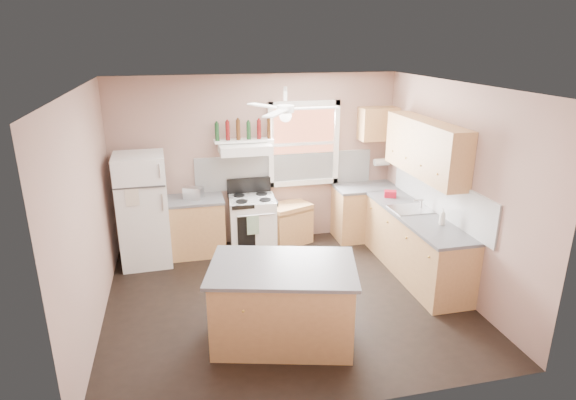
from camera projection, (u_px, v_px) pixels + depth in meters
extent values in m
plane|color=black|center=(286.00, 299.00, 6.24)|extent=(4.50, 4.50, 0.00)
plane|color=white|center=(285.00, 86.00, 5.37)|extent=(4.50, 4.50, 0.00)
cube|color=#906E60|center=(257.00, 161.00, 7.67)|extent=(4.50, 0.05, 2.70)
cube|color=#906E60|center=(455.00, 188.00, 6.30)|extent=(0.05, 4.00, 2.70)
cube|color=#906E60|center=(85.00, 216.00, 5.32)|extent=(0.05, 4.00, 2.70)
cube|color=white|center=(285.00, 170.00, 7.79)|extent=(2.90, 0.03, 0.55)
cube|color=white|center=(439.00, 194.00, 6.62)|extent=(0.03, 2.60, 0.55)
cube|color=brown|center=(304.00, 144.00, 7.72)|extent=(1.00, 0.02, 1.20)
cube|color=white|center=(304.00, 144.00, 7.69)|extent=(1.16, 0.07, 1.36)
cube|color=white|center=(143.00, 210.00, 7.01)|extent=(0.73, 0.71, 1.66)
cube|color=#A67645|center=(195.00, 227.00, 7.44)|extent=(0.90, 0.60, 0.86)
cube|color=#4F4F52|center=(193.00, 200.00, 7.30)|extent=(0.92, 0.62, 0.04)
cube|color=silver|center=(193.00, 193.00, 7.26)|extent=(0.32, 0.26, 0.18)
cube|color=white|center=(253.00, 224.00, 7.58)|extent=(0.75, 0.69, 0.86)
cube|color=white|center=(245.00, 149.00, 7.28)|extent=(0.78, 0.50, 0.14)
cube|color=white|center=(244.00, 141.00, 7.36)|extent=(0.90, 0.26, 0.03)
cube|color=#A67645|center=(289.00, 224.00, 7.85)|extent=(0.78, 0.66, 0.67)
cube|color=#A67645|center=(365.00, 213.00, 8.05)|extent=(1.00, 0.60, 0.86)
cube|color=#A67645|center=(415.00, 245.00, 6.80)|extent=(0.60, 2.20, 0.86)
cube|color=#4F4F52|center=(366.00, 187.00, 7.90)|extent=(1.02, 0.62, 0.04)
cube|color=#4F4F52|center=(417.00, 216.00, 6.65)|extent=(0.62, 2.22, 0.04)
cube|color=silver|center=(411.00, 210.00, 6.83)|extent=(0.55, 0.45, 0.03)
cylinder|color=silver|center=(421.00, 204.00, 6.84)|extent=(0.03, 0.03, 0.14)
cube|color=#A67645|center=(425.00, 148.00, 6.58)|extent=(0.33, 1.80, 0.76)
cube|color=#A67645|center=(378.00, 124.00, 7.74)|extent=(0.60, 0.33, 0.52)
cylinder|color=white|center=(382.00, 162.00, 8.00)|extent=(0.26, 0.12, 0.12)
cube|color=#A67645|center=(283.00, 304.00, 5.30)|extent=(1.68, 1.29, 0.86)
cube|color=#4F4F52|center=(283.00, 267.00, 5.16)|extent=(1.78, 1.40, 0.04)
cylinder|color=white|center=(285.00, 109.00, 5.45)|extent=(0.20, 0.20, 0.08)
imported|color=silver|center=(442.00, 217.00, 6.24)|extent=(0.09, 0.09, 0.22)
cube|color=red|center=(390.00, 194.00, 7.34)|extent=(0.21, 0.18, 0.10)
cylinder|color=#143819|center=(217.00, 132.00, 7.23)|extent=(0.06, 0.06, 0.27)
cylinder|color=#590F0F|center=(228.00, 131.00, 7.26)|extent=(0.06, 0.06, 0.29)
cylinder|color=#3F230F|center=(238.00, 130.00, 7.29)|extent=(0.06, 0.06, 0.31)
cylinder|color=#143819|center=(249.00, 131.00, 7.33)|extent=(0.06, 0.06, 0.27)
cylinder|color=#590F0F|center=(259.00, 129.00, 7.36)|extent=(0.06, 0.06, 0.29)
cylinder|color=#3F230F|center=(269.00, 128.00, 7.39)|extent=(0.06, 0.06, 0.31)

